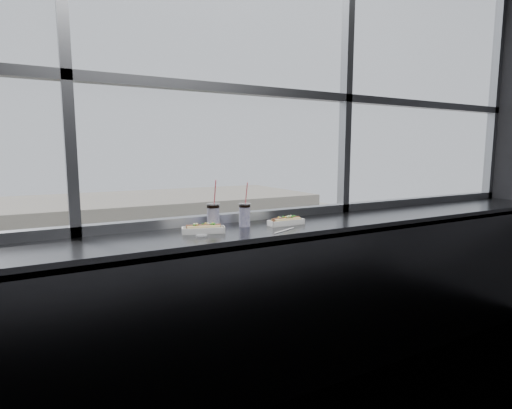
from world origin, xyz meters
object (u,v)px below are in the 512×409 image
car_far_c (243,300)px  pedestrian_d (193,291)px  soda_cup_right (245,214)px  pedestrian_c (115,303)px  hotdog_tray_left (203,229)px  car_near_e (341,332)px  pedestrian_b (35,317)px  car_near_d (227,363)px  wrapper (202,235)px  tree_center (81,283)px  loose_straw (284,230)px  car_near_c (110,396)px  soda_cup_left (213,215)px  hotdog_tray_right (286,221)px  tree_right (201,263)px

car_far_c → pedestrian_d: bearing=44.1°
soda_cup_right → pedestrian_c: bearing=83.0°
soda_cup_right → hotdog_tray_left: bearing=-167.3°
car_near_e → pedestrian_d: pedestrian_d is taller
pedestrian_b → car_far_c: bearing=163.0°
car_far_c → car_near_d: bearing=152.8°
wrapper → tree_center: (1.53, 28.37, -8.99)m
pedestrian_d → loose_straw: bearing=161.6°
soda_cup_right → car_near_c: soda_cup_right is taller
car_near_c → soda_cup_left: bearing=176.0°
car_far_c → pedestrian_d: 4.48m
soda_cup_right → pedestrian_d: (9.44, 27.68, -11.00)m
pedestrian_c → hotdog_tray_right: bearing=83.6°
soda_cup_left → pedestrian_b: size_ratio=0.16×
loose_straw → car_near_c: bearing=61.9°
soda_cup_right → tree_right: size_ratio=0.06×
hotdog_tray_right → loose_straw: hotdog_tray_right is taller
soda_cup_right → tree_right: bearing=69.8°
hotdog_tray_left → pedestrian_b: hotdog_tray_left is taller
car_far_c → pedestrian_b: 14.77m
soda_cup_right → wrapper: size_ratio=3.38×
hotdog_tray_right → pedestrian_d: 31.23m
car_far_c → pedestrian_b: size_ratio=3.20×
car_near_e → car_far_c: (-2.98, 8.00, -0.02)m
pedestrian_d → pedestrian_b: (-11.30, 0.83, -0.14)m
hotdog_tray_left → tree_center: 29.71m
pedestrian_b → pedestrian_c: size_ratio=0.93×
tree_right → car_near_c: bearing=-127.4°
hotdog_tray_right → car_near_d: bearing=67.6°
wrapper → car_near_d: 21.11m
car_near_d → pedestrian_c: size_ratio=3.10×
pedestrian_c → tree_center: tree_center is taller
hotdog_tray_left → soda_cup_left: size_ratio=0.86×
wrapper → car_far_c: (12.64, 24.37, -10.98)m
hotdog_tray_left → pedestrian_d: (9.76, 27.75, -10.94)m
soda_cup_right → pedestrian_b: (-1.86, 28.51, -11.14)m
hotdog_tray_left → car_near_c: bearing=101.2°
hotdog_tray_right → tree_right: bearing=71.1°
hotdog_tray_left → car_near_d: 21.02m
car_near_e → car_far_c: 8.54m
wrapper → pedestrian_b: bearing=93.0°
car_far_c → tree_right: size_ratio=1.29×
hotdog_tray_right → soda_cup_right: 0.28m
hotdog_tray_right → pedestrian_d: (9.18, 27.77, -10.94)m
hotdog_tray_right → soda_cup_left: soda_cup_left is taller
soda_cup_left → pedestrian_d: bearing=70.8°
hotdog_tray_left → soda_cup_left: bearing=55.9°
car_far_c → car_near_d: car_near_d is taller
wrapper → car_far_c: wrapper is taller
hotdog_tray_left → tree_right: (10.71, 28.27, -8.77)m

